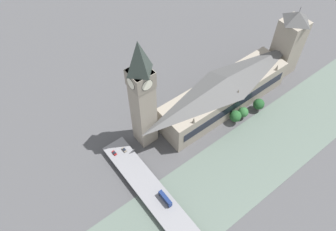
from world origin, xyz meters
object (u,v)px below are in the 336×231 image
road_bridge (172,217)px  car_northbound_lead (114,153)px  double_decker_bus_lead (165,198)px  parliament_hall (225,92)px  car_southbound_lead (124,150)px  victoria_tower (288,43)px  clock_tower (142,94)px

road_bridge → car_northbound_lead: 57.26m
car_northbound_lead → double_decker_bus_lead: bearing=-172.0°
double_decker_bus_lead → car_northbound_lead: double_decker_bus_lead is taller
parliament_hall → car_southbound_lead: parliament_hall is taller
double_decker_bus_lead → car_southbound_lead: 45.15m
victoria_tower → road_bridge: victoria_tower is taller
clock_tower → victoria_tower: clock_tower is taller
victoria_tower → car_southbound_lead: bearing=86.5°
victoria_tower → car_southbound_lead: victoria_tower is taller
double_decker_bus_lead → clock_tower: bearing=-21.9°
parliament_hall → car_southbound_lead: bearing=83.7°
parliament_hall → clock_tower: clock_tower is taller
clock_tower → road_bridge: (-57.57, 22.10, -41.34)m
parliament_hall → car_northbound_lead: bearing=83.0°
double_decker_bus_lead → car_southbound_lead: bearing=0.1°
clock_tower → road_bridge: bearing=159.0°
car_northbound_lead → car_southbound_lead: bearing=-106.0°
road_bridge → parliament_hall: bearing=-61.5°
parliament_hall → car_northbound_lead: (10.90, 88.65, -9.67)m
double_decker_bus_lead → parliament_hall: bearing=-66.3°
victoria_tower → car_northbound_lead: (10.85, 154.32, -22.54)m
double_decker_bus_lead → car_northbound_lead: size_ratio=2.71×
parliament_hall → car_northbound_lead: 89.83m
car_northbound_lead → clock_tower: bearing=-89.0°
clock_tower → victoria_tower: 130.35m
parliament_hall → car_southbound_lead: size_ratio=25.57×
victoria_tower → car_southbound_lead: size_ratio=14.37×
parliament_hall → car_northbound_lead: size_ratio=26.47×
victoria_tower → car_southbound_lead: 149.84m
victoria_tower → double_decker_bus_lead: bearing=103.7°
clock_tower → car_southbound_lead: 44.22m
victoria_tower → car_northbound_lead: size_ratio=14.88×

